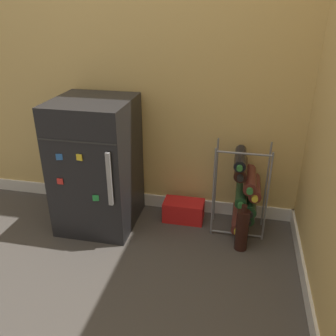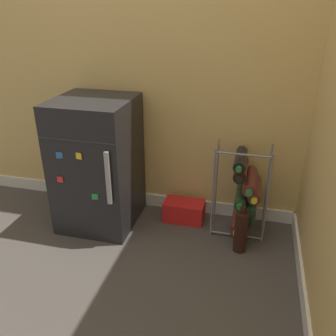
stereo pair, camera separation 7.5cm
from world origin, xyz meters
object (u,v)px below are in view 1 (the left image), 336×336
(mini_fridge, at_px, (97,165))
(loose_bottle_floor, at_px, (242,230))
(soda_box, at_px, (184,211))
(wine_rack, at_px, (245,191))

(mini_fridge, bearing_deg, loose_bottle_floor, -6.74)
(soda_box, distance_m, loose_bottle_floor, 0.46)
(wine_rack, relative_size, soda_box, 2.20)
(loose_bottle_floor, bearing_deg, wine_rack, 89.35)
(soda_box, xyz_separation_m, loose_bottle_floor, (0.39, -0.24, 0.06))
(loose_bottle_floor, bearing_deg, mini_fridge, 173.26)
(wine_rack, xyz_separation_m, soda_box, (-0.39, 0.04, -0.22))
(mini_fridge, bearing_deg, wine_rack, 5.31)
(mini_fridge, height_order, loose_bottle_floor, mini_fridge)
(mini_fridge, xyz_separation_m, loose_bottle_floor, (0.92, -0.11, -0.28))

